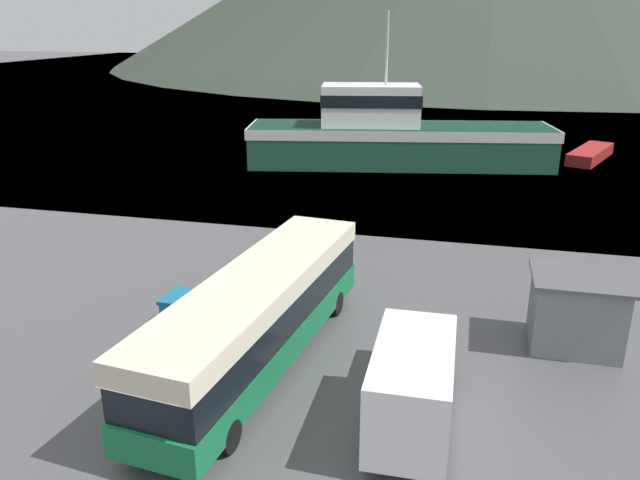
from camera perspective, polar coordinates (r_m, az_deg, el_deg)
The scene contains 9 objects.
ground_plane at distance 17.41m, azimuth -14.44°, elevation -18.90°, with size 400.00×400.00×0.00m, color #4C4C4F.
water_surface at distance 151.11m, azimuth 11.50°, elevation 14.96°, with size 240.00×240.00×0.00m, color slate.
tour_bus at distance 20.15m, azimuth -5.57°, elevation -6.71°, with size 3.94×12.54×3.15m.
delivery_van at distance 17.72m, azimuth 8.60°, elevation -12.33°, with size 2.16×6.41×2.60m.
fishing_boat at distance 49.08m, azimuth 6.78°, elevation 9.50°, with size 23.78×9.80×11.39m.
storage_bin at distance 23.27m, azimuth -12.67°, elevation -6.40°, with size 1.02×1.45×1.34m.
dock_kiosk at distance 23.02m, azimuth 22.37°, elevation -6.05°, with size 3.15×2.67×2.58m.
small_boat at distance 55.43m, azimuth 23.47°, elevation 7.22°, with size 4.59×7.63×0.93m.
mooring_bollard at distance 32.03m, azimuth 0.66°, elevation 1.00°, with size 0.44×0.44×0.97m.
Camera 1 is at (7.14, -11.81, 10.60)m, focal length 35.00 mm.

